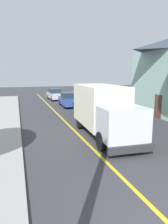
% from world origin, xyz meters
% --- Properties ---
extents(centre_line_yellow, '(0.16, 56.00, 0.01)m').
position_xyz_m(centre_line_yellow, '(0.00, 10.00, 0.00)').
color(centre_line_yellow, gold).
rests_on(centre_line_yellow, ground).
extents(box_truck, '(2.71, 7.28, 3.20)m').
position_xyz_m(box_truck, '(1.50, 8.99, 1.77)').
color(box_truck, '#F2EDCC').
rests_on(box_truck, ground).
extents(parked_car_near, '(1.99, 4.47, 1.67)m').
position_xyz_m(parked_car_near, '(2.55, 15.47, 0.79)').
color(parked_car_near, black).
rests_on(parked_car_near, ground).
extents(parked_car_mid, '(1.87, 4.43, 1.67)m').
position_xyz_m(parked_car_mid, '(2.19, 21.27, 0.79)').
color(parked_car_mid, '#2D4793').
rests_on(parked_car_mid, ground).
extents(parked_car_far, '(2.00, 4.48, 1.67)m').
position_xyz_m(parked_car_far, '(1.78, 28.18, 0.79)').
color(parked_car_far, '#B7B7BC').
rests_on(parked_car_far, ground).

